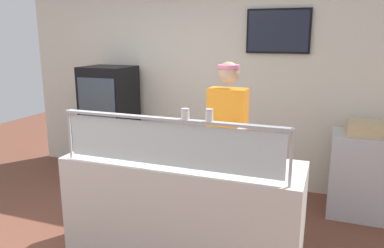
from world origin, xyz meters
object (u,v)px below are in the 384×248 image
worker_figure (227,137)px  drink_fridge (110,123)px  parmesan_shaker (185,115)px  pizza_box_stack (367,129)px  pepper_flake_shaker (209,116)px  pizza_server (203,158)px  pizza_tray (204,160)px

worker_figure → drink_fridge: size_ratio=1.10×
parmesan_shaker → pizza_box_stack: (1.42, 1.81, -0.41)m
pepper_flake_shaker → worker_figure: (-0.12, 0.97, -0.42)m
pizza_box_stack → pizza_server: bearing=-132.2°
pizza_tray → parmesan_shaker: (-0.05, -0.31, 0.45)m
worker_figure → pizza_box_stack: 1.59m
parmesan_shaker → worker_figure: (0.08, 0.97, -0.41)m
parmesan_shaker → worker_figure: 1.05m
pizza_tray → pizza_server: 0.03m
pepper_flake_shaker → worker_figure: worker_figure is taller
pepper_flake_shaker → drink_fridge: 2.85m
drink_fridge → pizza_box_stack: 3.31m
drink_fridge → worker_figure: bearing=-24.4°
pizza_server → pizza_tray: bearing=80.0°
pizza_box_stack → pizza_tray: bearing=-132.5°
parmesan_shaker → worker_figure: worker_figure is taller
pizza_server → pizza_box_stack: (1.38, 1.52, 0.02)m
pizza_server → parmesan_shaker: size_ratio=3.28×
parmesan_shaker → pepper_flake_shaker: bearing=-0.0°
worker_figure → pepper_flake_shaker: bearing=-83.1°
worker_figure → pizza_tray: bearing=-92.3°
pizza_server → parmesan_shaker: parmesan_shaker is taller
pizza_server → parmesan_shaker: bearing=-94.4°
pepper_flake_shaker → drink_fridge: size_ratio=0.06×
pizza_server → worker_figure: (0.03, 0.68, 0.02)m
pizza_server → pizza_box_stack: size_ratio=0.63×
drink_fridge → pizza_box_stack: size_ratio=3.58×
worker_figure → drink_fridge: (-1.96, 0.89, -0.21)m
pizza_tray → worker_figure: (0.03, 0.66, 0.04)m
parmesan_shaker → pizza_box_stack: 2.34m
parmesan_shaker → drink_fridge: size_ratio=0.05×
pizza_server → worker_figure: size_ratio=0.16×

